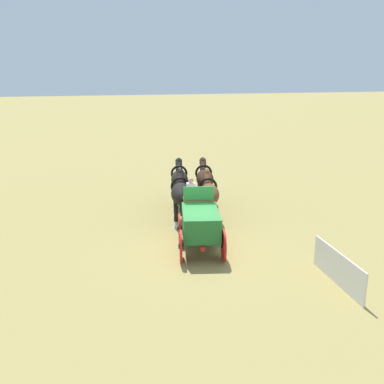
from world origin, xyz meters
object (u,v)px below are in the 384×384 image
Objects in this scene: draft_horse_rear_near at (181,194)px; draft_horse_rear_off at (209,194)px; draft_horse_lead_off at (205,179)px; draft_horse_lead_near at (180,180)px; show_wagon at (200,222)px.

draft_horse_rear_near is 1.03× the size of draft_horse_rear_off.
draft_horse_lead_off is at bearing -11.56° from draft_horse_rear_off.
draft_horse_lead_near is at bearing 14.99° from draft_horse_rear_off.
draft_horse_rear_off is 2.91m from draft_horse_lead_near.
draft_horse_rear_near is at bearing 168.44° from draft_horse_lead_near.
draft_horse_rear_off is at bearing -101.25° from draft_horse_rear_near.
draft_horse_lead_off is (-0.27, -1.27, 0.01)m from draft_horse_lead_near.
draft_horse_lead_near is at bearing 78.23° from draft_horse_lead_off.
draft_horse_lead_near reaches higher than draft_horse_rear_off.
draft_horse_lead_near is 1.30m from draft_horse_lead_off.
draft_horse_lead_near is (6.01, -0.57, 0.22)m from show_wagon.
draft_horse_lead_near is (2.56, -0.52, 0.02)m from draft_horse_rear_near.
show_wagon reaches higher than draft_horse_rear_off.
show_wagon is at bearing 157.51° from draft_horse_rear_off.
draft_horse_lead_near reaches higher than draft_horse_rear_near.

